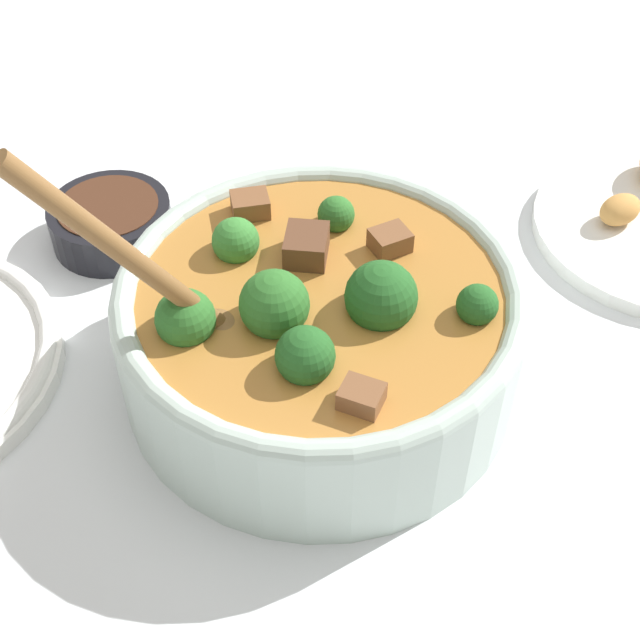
% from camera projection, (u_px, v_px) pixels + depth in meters
% --- Properties ---
extents(ground_plane, '(4.00, 4.00, 0.00)m').
position_uv_depth(ground_plane, '(320.00, 376.00, 0.59)').
color(ground_plane, silver).
extents(stew_bowl, '(0.25, 0.28, 0.22)m').
position_uv_depth(stew_bowl, '(319.00, 325.00, 0.56)').
color(stew_bowl, '#B2C6BC').
rests_on(stew_bowl, ground_plane).
extents(condiment_bowl, '(0.09, 0.09, 0.03)m').
position_uv_depth(condiment_bowl, '(111.00, 221.00, 0.68)').
color(condiment_bowl, black).
rests_on(condiment_bowl, ground_plane).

